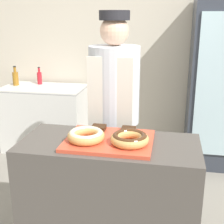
% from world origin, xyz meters
% --- Properties ---
extents(wall_back, '(8.00, 0.06, 2.70)m').
position_xyz_m(wall_back, '(0.00, 2.13, 1.35)').
color(wall_back, beige).
rests_on(wall_back, ground_plane).
extents(display_counter, '(1.19, 0.54, 0.90)m').
position_xyz_m(display_counter, '(0.00, 0.00, 0.45)').
color(display_counter, '#4C4742').
rests_on(display_counter, ground_plane).
extents(serving_tray, '(0.57, 0.45, 0.02)m').
position_xyz_m(serving_tray, '(0.00, 0.00, 0.91)').
color(serving_tray, '#D84C33').
rests_on(serving_tray, display_counter).
extents(donut_light_glaze, '(0.25, 0.25, 0.07)m').
position_xyz_m(donut_light_glaze, '(-0.14, -0.05, 0.96)').
color(donut_light_glaze, tan).
rests_on(donut_light_glaze, serving_tray).
extents(donut_chocolate_glaze, '(0.25, 0.25, 0.07)m').
position_xyz_m(donut_chocolate_glaze, '(0.14, -0.05, 0.96)').
color(donut_chocolate_glaze, tan).
rests_on(donut_chocolate_glaze, serving_tray).
extents(brownie_back_left, '(0.10, 0.10, 0.03)m').
position_xyz_m(brownie_back_left, '(-0.11, 0.15, 0.94)').
color(brownie_back_left, '#382111').
rests_on(brownie_back_left, serving_tray).
extents(brownie_back_right, '(0.10, 0.10, 0.03)m').
position_xyz_m(brownie_back_right, '(0.11, 0.15, 0.94)').
color(brownie_back_right, '#382111').
rests_on(brownie_back_right, serving_tray).
extents(baker_person, '(0.41, 0.41, 1.74)m').
position_xyz_m(baker_person, '(-0.07, 0.58, 0.91)').
color(baker_person, '#4C4C51').
rests_on(baker_person, ground_plane).
extents(beverage_fridge, '(0.57, 0.64, 1.89)m').
position_xyz_m(beverage_fridge, '(0.88, 1.75, 0.95)').
color(beverage_fridge, '#333842').
rests_on(beverage_fridge, ground_plane).
extents(chest_freezer, '(1.04, 0.58, 0.83)m').
position_xyz_m(chest_freezer, '(-1.20, 1.76, 0.42)').
color(chest_freezer, silver).
rests_on(chest_freezer, ground_plane).
extents(bottle_amber, '(0.07, 0.07, 0.25)m').
position_xyz_m(bottle_amber, '(-1.59, 1.79, 0.93)').
color(bottle_amber, '#99661E').
rests_on(bottle_amber, chest_freezer).
extents(bottle_red, '(0.06, 0.06, 0.23)m').
position_xyz_m(bottle_red, '(-1.31, 1.92, 0.92)').
color(bottle_red, red).
rests_on(bottle_red, chest_freezer).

